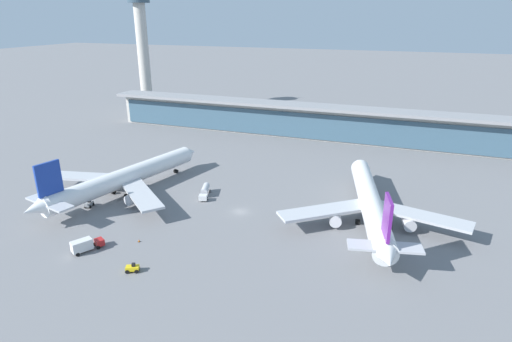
{
  "coord_description": "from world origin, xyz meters",
  "views": [
    {
      "loc": [
        41.38,
        -99.38,
        52.14
      ],
      "look_at": [
        0.0,
        12.87,
        7.79
      ],
      "focal_mm": 29.63,
      "sensor_mm": 36.0,
      "label": 1
    }
  ],
  "objects_px": {
    "service_truck_under_wing_red": "(85,245)",
    "safety_cone_alpha": "(139,241)",
    "airliner_left_stand": "(122,178)",
    "service_truck_mid_apron_yellow": "(133,268)",
    "airliner_centre_stand": "(371,204)",
    "service_truck_near_nose_grey": "(89,204)",
    "control_tower": "(142,41)",
    "service_truck_by_tail_white": "(205,191)"
  },
  "relations": [
    {
      "from": "airliner_left_stand",
      "to": "service_truck_under_wing_red",
      "type": "bearing_deg",
      "value": -68.28
    },
    {
      "from": "service_truck_mid_apron_yellow",
      "to": "control_tower",
      "type": "relative_size",
      "value": 0.05
    },
    {
      "from": "airliner_left_stand",
      "to": "service_truck_mid_apron_yellow",
      "type": "height_order",
      "value": "airliner_left_stand"
    },
    {
      "from": "airliner_left_stand",
      "to": "control_tower",
      "type": "bearing_deg",
      "value": 120.46
    },
    {
      "from": "airliner_left_stand",
      "to": "service_truck_under_wing_red",
      "type": "relative_size",
      "value": 8.39
    },
    {
      "from": "airliner_centre_stand",
      "to": "safety_cone_alpha",
      "type": "height_order",
      "value": "airliner_centre_stand"
    },
    {
      "from": "service_truck_under_wing_red",
      "to": "control_tower",
      "type": "height_order",
      "value": "control_tower"
    },
    {
      "from": "safety_cone_alpha",
      "to": "service_truck_near_nose_grey",
      "type": "bearing_deg",
      "value": 154.55
    },
    {
      "from": "service_truck_near_nose_grey",
      "to": "control_tower",
      "type": "distance_m",
      "value": 140.39
    },
    {
      "from": "service_truck_near_nose_grey",
      "to": "service_truck_by_tail_white",
      "type": "height_order",
      "value": "service_truck_by_tail_white"
    },
    {
      "from": "service_truck_under_wing_red",
      "to": "service_truck_mid_apron_yellow",
      "type": "relative_size",
      "value": 2.27
    },
    {
      "from": "service_truck_near_nose_grey",
      "to": "service_truck_mid_apron_yellow",
      "type": "bearing_deg",
      "value": -36.49
    },
    {
      "from": "service_truck_near_nose_grey",
      "to": "service_truck_under_wing_red",
      "type": "distance_m",
      "value": 25.78
    },
    {
      "from": "service_truck_under_wing_red",
      "to": "safety_cone_alpha",
      "type": "bearing_deg",
      "value": 41.31
    },
    {
      "from": "service_truck_near_nose_grey",
      "to": "service_truck_mid_apron_yellow",
      "type": "xyz_separation_m",
      "value": [
        31.59,
        -23.37,
        0.0
      ]
    },
    {
      "from": "service_truck_near_nose_grey",
      "to": "safety_cone_alpha",
      "type": "relative_size",
      "value": 4.54
    },
    {
      "from": "airliner_left_stand",
      "to": "service_truck_by_tail_white",
      "type": "xyz_separation_m",
      "value": [
        24.06,
        7.53,
        -3.63
      ]
    },
    {
      "from": "control_tower",
      "to": "airliner_centre_stand",
      "type": "bearing_deg",
      "value": -36.71
    },
    {
      "from": "service_truck_by_tail_white",
      "to": "safety_cone_alpha",
      "type": "relative_size",
      "value": 12.68
    },
    {
      "from": "service_truck_near_nose_grey",
      "to": "safety_cone_alpha",
      "type": "height_order",
      "value": "service_truck_near_nose_grey"
    },
    {
      "from": "airliner_left_stand",
      "to": "airliner_centre_stand",
      "type": "xyz_separation_m",
      "value": [
        73.1,
        7.17,
        0.0
      ]
    },
    {
      "from": "airliner_centre_stand",
      "to": "safety_cone_alpha",
      "type": "relative_size",
      "value": 90.0
    },
    {
      "from": "service_truck_under_wing_red",
      "to": "service_truck_by_tail_white",
      "type": "xyz_separation_m",
      "value": [
        11.7,
        38.55,
        0.02
      ]
    },
    {
      "from": "service_truck_near_nose_grey",
      "to": "airliner_centre_stand",
      "type": "bearing_deg",
      "value": 13.28
    },
    {
      "from": "airliner_left_stand",
      "to": "safety_cone_alpha",
      "type": "xyz_separation_m",
      "value": [
        21.46,
        -23.02,
        -5.02
      ]
    },
    {
      "from": "service_truck_under_wing_red",
      "to": "control_tower",
      "type": "bearing_deg",
      "value": 118.65
    },
    {
      "from": "airliner_left_stand",
      "to": "control_tower",
      "type": "distance_m",
      "value": 131.69
    },
    {
      "from": "airliner_left_stand",
      "to": "service_truck_near_nose_grey",
      "type": "height_order",
      "value": "airliner_left_stand"
    },
    {
      "from": "service_truck_near_nose_grey",
      "to": "service_truck_by_tail_white",
      "type": "relative_size",
      "value": 0.36
    },
    {
      "from": "service_truck_near_nose_grey",
      "to": "control_tower",
      "type": "height_order",
      "value": "control_tower"
    },
    {
      "from": "airliner_left_stand",
      "to": "control_tower",
      "type": "relative_size",
      "value": 0.89
    },
    {
      "from": "service_truck_near_nose_grey",
      "to": "service_truck_under_wing_red",
      "type": "xyz_separation_m",
      "value": [
        16.2,
        -20.04,
        0.82
      ]
    },
    {
      "from": "airliner_left_stand",
      "to": "airliner_centre_stand",
      "type": "distance_m",
      "value": 73.45
    },
    {
      "from": "service_truck_mid_apron_yellow",
      "to": "control_tower",
      "type": "height_order",
      "value": "control_tower"
    },
    {
      "from": "service_truck_under_wing_red",
      "to": "service_truck_near_nose_grey",
      "type": "bearing_deg",
      "value": 128.96
    },
    {
      "from": "airliner_left_stand",
      "to": "service_truck_near_nose_grey",
      "type": "bearing_deg",
      "value": -109.28
    },
    {
      "from": "airliner_left_stand",
      "to": "safety_cone_alpha",
      "type": "distance_m",
      "value": 31.87
    },
    {
      "from": "service_truck_mid_apron_yellow",
      "to": "airliner_left_stand",
      "type": "bearing_deg",
      "value": 128.93
    },
    {
      "from": "airliner_left_stand",
      "to": "safety_cone_alpha",
      "type": "bearing_deg",
      "value": -47.01
    },
    {
      "from": "safety_cone_alpha",
      "to": "service_truck_under_wing_red",
      "type": "bearing_deg",
      "value": -138.69
    },
    {
      "from": "service_truck_mid_apron_yellow",
      "to": "safety_cone_alpha",
      "type": "height_order",
      "value": "service_truck_mid_apron_yellow"
    },
    {
      "from": "service_truck_by_tail_white",
      "to": "service_truck_under_wing_red",
      "type": "bearing_deg",
      "value": -106.88
    }
  ]
}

